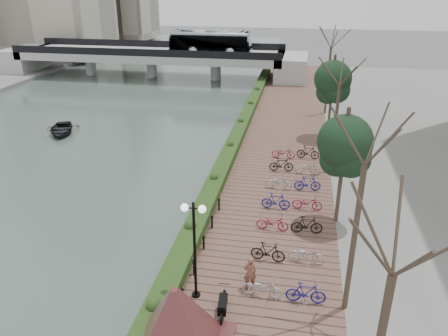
% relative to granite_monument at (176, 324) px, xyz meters
% --- Properties ---
extents(ground, '(220.00, 220.00, 0.00)m').
position_rel_granite_monument_xyz_m(ground, '(-1.97, 1.71, -2.03)').
color(ground, '#59595B').
rests_on(ground, ground).
extents(river_water, '(30.00, 130.00, 0.02)m').
position_rel_granite_monument_xyz_m(river_water, '(-16.97, 26.71, -2.02)').
color(river_water, '#485A51').
rests_on(river_water, ground).
extents(promenade, '(8.00, 75.00, 0.50)m').
position_rel_granite_monument_xyz_m(promenade, '(2.03, 19.21, -1.78)').
color(promenade, brown).
rests_on(promenade, ground).
extents(hedge, '(1.10, 56.00, 0.60)m').
position_rel_granite_monument_xyz_m(hedge, '(-1.37, 21.71, -1.23)').
color(hedge, '#1D3C15').
rests_on(hedge, promenade).
extents(chain_fence, '(0.10, 14.10, 0.70)m').
position_rel_granite_monument_xyz_m(chain_fence, '(-0.57, 3.71, -1.18)').
color(chain_fence, black).
rests_on(chain_fence, promenade).
extents(granite_monument, '(5.75, 5.75, 3.02)m').
position_rel_granite_monument_xyz_m(granite_monument, '(0.00, 0.00, 0.00)').
color(granite_monument, '#4F2122').
rests_on(granite_monument, promenade).
extents(lamppost, '(1.02, 0.32, 4.49)m').
position_rel_granite_monument_xyz_m(lamppost, '(-0.13, 3.31, 1.73)').
color(lamppost, black).
rests_on(lamppost, promenade).
extents(motorcycle, '(0.63, 1.58, 0.97)m').
position_rel_granite_monument_xyz_m(motorcycle, '(1.18, 2.47, -1.05)').
color(motorcycle, black).
rests_on(motorcycle, promenade).
extents(pedestrian, '(0.66, 0.54, 1.57)m').
position_rel_granite_monument_xyz_m(pedestrian, '(2.03, 4.24, -0.75)').
color(pedestrian, brown).
rests_on(pedestrian, promenade).
extents(bicycle_parking, '(2.40, 17.32, 1.00)m').
position_rel_granite_monument_xyz_m(bicycle_parking, '(3.52, 11.63, -1.06)').
color(bicycle_parking, '#AEADB2').
rests_on(bicycle_parking, promenade).
extents(street_trees, '(3.20, 37.12, 6.80)m').
position_rel_granite_monument_xyz_m(street_trees, '(6.03, 14.39, 1.66)').
color(street_trees, '#3A2B22').
rests_on(street_trees, promenade).
extents(bridge, '(36.00, 10.77, 6.50)m').
position_rel_granite_monument_xyz_m(bridge, '(-15.25, 46.71, 1.34)').
color(bridge, '#ABACA6').
rests_on(bridge, ground).
extents(boat, '(4.21, 4.85, 0.84)m').
position_rel_granite_monument_xyz_m(boat, '(-17.16, 22.59, -1.59)').
color(boat, black).
rests_on(boat, river_water).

